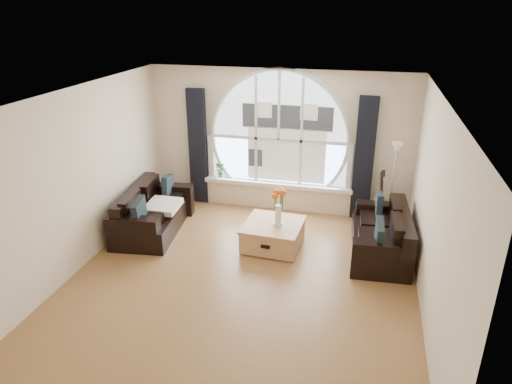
% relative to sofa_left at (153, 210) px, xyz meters
% --- Properties ---
extents(ground, '(5.00, 5.50, 0.01)m').
position_rel_sofa_left_xyz_m(ground, '(1.94, -1.18, -0.40)').
color(ground, brown).
rests_on(ground, ground).
extents(ceiling, '(5.00, 5.50, 0.01)m').
position_rel_sofa_left_xyz_m(ceiling, '(1.94, -1.18, 2.30)').
color(ceiling, silver).
rests_on(ceiling, ground).
extents(wall_back, '(5.00, 0.01, 2.70)m').
position_rel_sofa_left_xyz_m(wall_back, '(1.94, 1.57, 0.95)').
color(wall_back, beige).
rests_on(wall_back, ground).
extents(wall_front, '(5.00, 0.01, 2.70)m').
position_rel_sofa_left_xyz_m(wall_front, '(1.94, -3.93, 0.95)').
color(wall_front, beige).
rests_on(wall_front, ground).
extents(wall_left, '(0.01, 5.50, 2.70)m').
position_rel_sofa_left_xyz_m(wall_left, '(-0.56, -1.18, 0.95)').
color(wall_left, beige).
rests_on(wall_left, ground).
extents(wall_right, '(0.01, 5.50, 2.70)m').
position_rel_sofa_left_xyz_m(wall_right, '(4.44, -1.18, 0.95)').
color(wall_right, beige).
rests_on(wall_right, ground).
extents(attic_slope, '(0.92, 5.50, 0.72)m').
position_rel_sofa_left_xyz_m(attic_slope, '(4.14, -1.18, 1.95)').
color(attic_slope, silver).
rests_on(attic_slope, ground).
extents(arched_window, '(2.60, 0.06, 2.15)m').
position_rel_sofa_left_xyz_m(arched_window, '(1.94, 1.54, 1.23)').
color(arched_window, silver).
rests_on(arched_window, wall_back).
extents(window_sill, '(2.90, 0.22, 0.08)m').
position_rel_sofa_left_xyz_m(window_sill, '(1.94, 1.47, 0.11)').
color(window_sill, white).
rests_on(window_sill, wall_back).
extents(window_frame, '(2.76, 0.08, 2.15)m').
position_rel_sofa_left_xyz_m(window_frame, '(1.94, 1.51, 1.23)').
color(window_frame, white).
rests_on(window_frame, wall_back).
extents(neighbor_house, '(1.70, 0.02, 1.50)m').
position_rel_sofa_left_xyz_m(neighbor_house, '(2.09, 1.52, 1.10)').
color(neighbor_house, silver).
rests_on(neighbor_house, wall_back).
extents(curtain_left, '(0.35, 0.12, 2.30)m').
position_rel_sofa_left_xyz_m(curtain_left, '(0.34, 1.45, 0.75)').
color(curtain_left, black).
rests_on(curtain_left, ground).
extents(curtain_right, '(0.35, 0.12, 2.30)m').
position_rel_sofa_left_xyz_m(curtain_right, '(3.54, 1.45, 0.75)').
color(curtain_right, black).
rests_on(curtain_right, ground).
extents(sofa_left, '(1.06, 1.83, 0.77)m').
position_rel_sofa_left_xyz_m(sofa_left, '(0.00, 0.00, 0.00)').
color(sofa_left, black).
rests_on(sofa_left, ground).
extents(sofa_right, '(0.94, 1.74, 0.75)m').
position_rel_sofa_left_xyz_m(sofa_right, '(3.90, 0.10, 0.00)').
color(sofa_right, black).
rests_on(sofa_right, ground).
extents(coffee_chest, '(1.00, 1.00, 0.46)m').
position_rel_sofa_left_xyz_m(coffee_chest, '(2.18, -0.06, -0.17)').
color(coffee_chest, '#B17D50').
rests_on(coffee_chest, ground).
extents(throw_blanket, '(0.56, 0.56, 0.10)m').
position_rel_sofa_left_xyz_m(throw_blanket, '(0.20, 0.01, 0.10)').
color(throw_blanket, silver).
rests_on(throw_blanket, sofa_left).
extents(vase_flowers, '(0.24, 0.24, 0.70)m').
position_rel_sofa_left_xyz_m(vase_flowers, '(2.26, -0.08, 0.41)').
color(vase_flowers, white).
rests_on(vase_flowers, coffee_chest).
extents(floor_lamp, '(0.24, 0.24, 1.60)m').
position_rel_sofa_left_xyz_m(floor_lamp, '(4.07, 1.11, 0.40)').
color(floor_lamp, '#B2B2B2').
rests_on(floor_lamp, ground).
extents(guitar, '(0.43, 0.37, 1.06)m').
position_rel_sofa_left_xyz_m(guitar, '(3.90, 1.31, 0.13)').
color(guitar, brown).
rests_on(guitar, ground).
extents(potted_plant, '(0.19, 0.15, 0.32)m').
position_rel_sofa_left_xyz_m(potted_plant, '(0.77, 1.47, 0.31)').
color(potted_plant, '#1E6023').
rests_on(potted_plant, window_sill).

